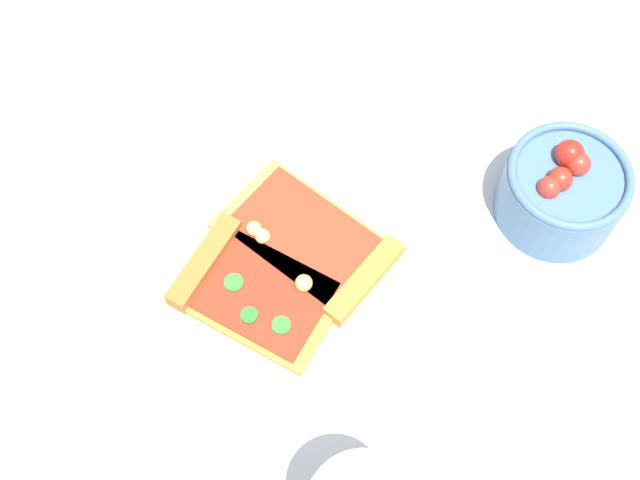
{
  "coord_description": "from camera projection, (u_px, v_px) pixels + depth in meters",
  "views": [
    {
      "loc": [
        0.32,
        -0.05,
        0.68
      ],
      "look_at": [
        0.0,
        0.02,
        0.03
      ],
      "focal_mm": 46.04,
      "sensor_mm": 36.0,
      "label": 1
    }
  ],
  "objects": [
    {
      "name": "ground_plane",
      "position": [
        295.0,
        260.0,
        0.76
      ],
      "size": [
        2.4,
        2.4,
        0.0
      ],
      "primitive_type": "plane",
      "color": "silver",
      "rests_on": "ground"
    },
    {
      "name": "plate",
      "position": [
        276.0,
        276.0,
        0.74
      ],
      "size": [
        0.25,
        0.25,
        0.01
      ],
      "primitive_type": "cylinder",
      "color": "silver",
      "rests_on": "ground_plane"
    },
    {
      "name": "pizza_slice_near",
      "position": [
        313.0,
        245.0,
        0.74
      ],
      "size": [
        0.18,
        0.17,
        0.02
      ],
      "color": "gold",
      "rests_on": "plate"
    },
    {
      "name": "pizza_slice_far",
      "position": [
        249.0,
        287.0,
        0.72
      ],
      "size": [
        0.16,
        0.16,
        0.02
      ],
      "color": "gold",
      "rests_on": "plate"
    },
    {
      "name": "salad_bowl",
      "position": [
        562.0,
        191.0,
        0.75
      ],
      "size": [
        0.11,
        0.11,
        0.08
      ],
      "color": "#4C7299",
      "rests_on": "ground_plane"
    },
    {
      "name": "paper_napkin",
      "position": [
        118.0,
        60.0,
        0.86
      ],
      "size": [
        0.12,
        0.15,
        0.0
      ],
      "primitive_type": "cube",
      "rotation": [
        0.0,
        0.0,
        -0.04
      ],
      "color": "white",
      "rests_on": "ground_plane"
    }
  ]
}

